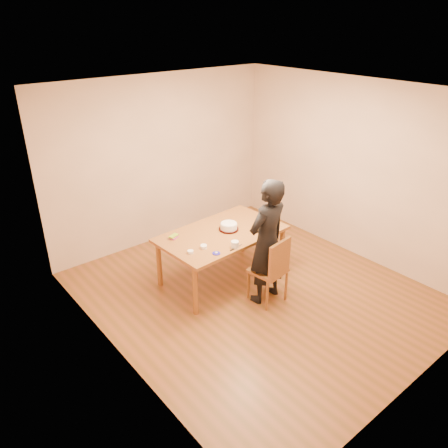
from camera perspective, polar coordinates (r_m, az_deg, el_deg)
room_shell at (r=5.71m, az=2.11°, el=3.83°), size 4.00×4.50×2.70m
dining_table at (r=6.05m, az=-0.30°, el=-1.29°), size 1.78×1.11×0.04m
dining_chair at (r=5.78m, az=5.76°, el=-6.03°), size 0.47×0.47×0.04m
cake_plate at (r=6.11m, az=0.62°, el=-0.68°), size 0.28×0.28×0.02m
cake at (r=6.09m, az=0.63°, el=-0.28°), size 0.23×0.23×0.07m
frosting_dome at (r=6.07m, az=0.63°, el=0.14°), size 0.23×0.23×0.03m
frosting_tub at (r=5.64m, az=1.43°, el=-2.68°), size 0.10×0.10×0.09m
frosting_lid at (r=5.52m, az=-1.01°, el=-3.85°), size 0.10×0.10×0.01m
frosting_dollop at (r=5.51m, az=-1.01°, el=-3.73°), size 0.04×0.04×0.02m
ramekin_green at (r=5.64m, az=-2.66°, el=-3.00°), size 0.08×0.08×0.04m
ramekin_yellow at (r=5.66m, az=-2.68°, el=-2.92°), size 0.08×0.08×0.04m
ramekin_multi at (r=5.54m, az=-4.40°, el=-3.65°), size 0.08×0.08×0.04m
candy_box_pink at (r=5.93m, az=-6.53°, el=-1.73°), size 0.15×0.12×0.02m
candy_box_green at (r=5.92m, az=-6.60°, el=-1.56°), size 0.15×0.11×0.02m
spatula at (r=5.63m, az=1.36°, el=-3.22°), size 0.16×0.04×0.01m
person at (r=5.61m, az=5.62°, el=-2.36°), size 0.65×0.46×1.70m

